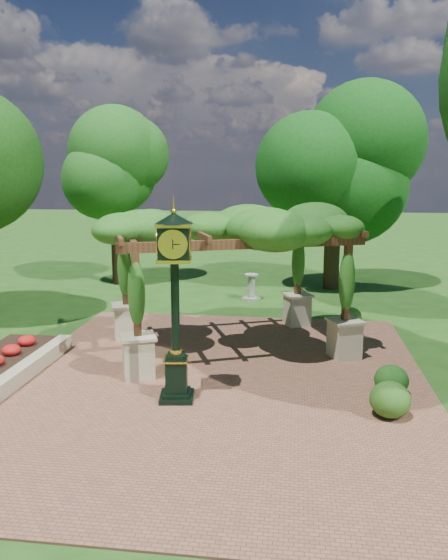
# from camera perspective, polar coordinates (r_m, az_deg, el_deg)

# --- Properties ---
(ground) EXTENTS (120.00, 120.00, 0.00)m
(ground) POSITION_cam_1_polar(r_m,az_deg,el_deg) (12.29, -1.56, -12.38)
(ground) COLOR #1E4714
(ground) RESTS_ON ground
(brick_plaza) EXTENTS (10.00, 12.00, 0.04)m
(brick_plaza) POSITION_cam_1_polar(r_m,az_deg,el_deg) (13.20, -0.87, -10.59)
(brick_plaza) COLOR brown
(brick_plaza) RESTS_ON ground
(border_wall) EXTENTS (0.35, 5.00, 0.40)m
(border_wall) POSITION_cam_1_polar(r_m,az_deg,el_deg) (14.08, -20.29, -9.11)
(border_wall) COLOR #C6B793
(border_wall) RESTS_ON ground
(pedestal_clock) EXTENTS (0.92, 0.92, 4.15)m
(pedestal_clock) POSITION_cam_1_polar(r_m,az_deg,el_deg) (11.52, -5.14, -1.02)
(pedestal_clock) COLOR black
(pedestal_clock) RESTS_ON brick_plaza
(pergola) EXTENTS (7.38, 6.07, 4.00)m
(pergola) POSITION_cam_1_polar(r_m,az_deg,el_deg) (14.95, 0.58, 4.88)
(pergola) COLOR beige
(pergola) RESTS_ON brick_plaza
(sundial) EXTENTS (0.74, 0.74, 1.03)m
(sundial) POSITION_cam_1_polar(r_m,az_deg,el_deg) (21.39, 2.87, -0.90)
(sundial) COLOR #989990
(sundial) RESTS_ON ground
(shrub_front) EXTENTS (1.01, 1.01, 0.74)m
(shrub_front) POSITION_cam_1_polar(r_m,az_deg,el_deg) (11.76, 16.97, -11.86)
(shrub_front) COLOR #2A5719
(shrub_front) RESTS_ON brick_plaza
(shrub_mid) EXTENTS (0.81, 0.81, 0.68)m
(shrub_mid) POSITION_cam_1_polar(r_m,az_deg,el_deg) (12.87, 17.09, -9.97)
(shrub_mid) COLOR #1C4A15
(shrub_mid) RESTS_ON brick_plaza
(shrub_back) EXTENTS (0.81, 0.81, 0.62)m
(shrub_back) POSITION_cam_1_polar(r_m,az_deg,el_deg) (18.08, 13.13, -3.76)
(shrub_back) COLOR #326B1F
(shrub_back) RESTS_ON brick_plaza
(tree_west_far) EXTENTS (3.81, 3.81, 7.04)m
(tree_west_far) POSITION_cam_1_polar(r_m,az_deg,el_deg) (24.66, -11.21, 10.72)
(tree_west_far) COLOR black
(tree_west_far) RESTS_ON ground
(tree_north) EXTENTS (4.55, 4.55, 7.50)m
(tree_north) POSITION_cam_1_polar(r_m,az_deg,el_deg) (23.53, 11.53, 11.51)
(tree_north) COLOR #382716
(tree_north) RESTS_ON ground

